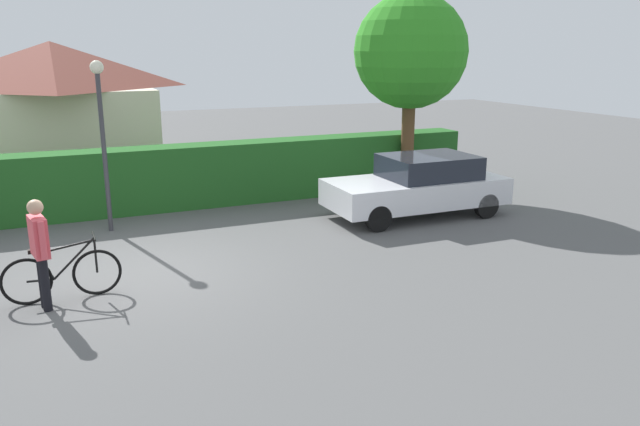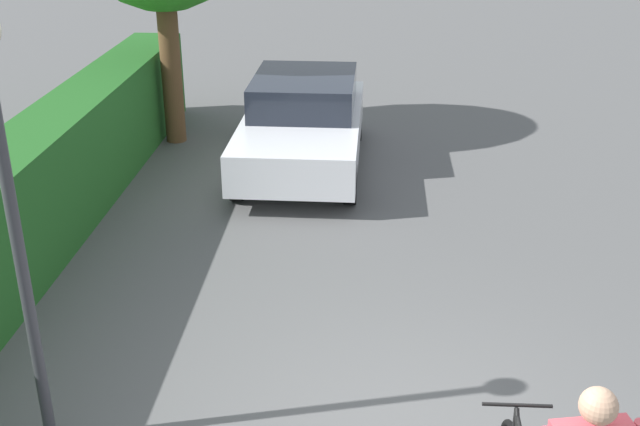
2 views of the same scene
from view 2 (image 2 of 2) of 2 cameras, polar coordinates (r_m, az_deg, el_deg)
name	(u,v)px [view 2 (image 2 of 2)]	position (r m, az deg, el deg)	size (l,w,h in m)	color
parked_car_near	(303,122)	(12.71, -1.24, 6.65)	(4.26, 1.89, 1.44)	silver
street_lamp	(7,181)	(6.21, -21.90, 2.20)	(0.28, 0.28, 3.65)	#38383D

